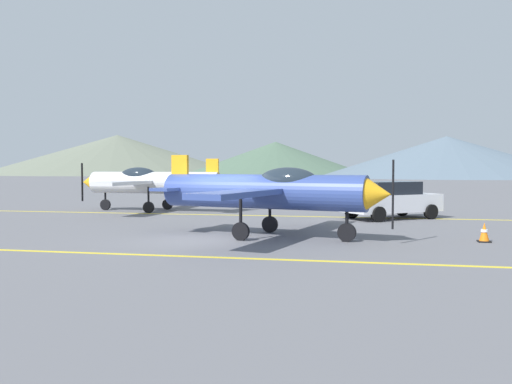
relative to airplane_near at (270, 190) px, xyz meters
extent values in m
plane|color=slate|center=(-1.85, -0.88, -1.49)|extent=(400.00, 400.00, 0.00)
cube|color=yellow|center=(-1.85, -4.07, -1.49)|extent=(80.00, 0.16, 0.01)
cube|color=yellow|center=(-1.85, 7.36, -1.49)|extent=(80.00, 0.16, 0.01)
cylinder|color=#33478C|center=(-0.29, 0.07, -0.04)|extent=(6.88, 2.70, 1.10)
cone|color=#F2A519|center=(3.36, -0.83, -0.04)|extent=(0.90, 1.08, 0.94)
cube|color=black|center=(3.75, -0.92, -0.04)|extent=(0.07, 0.13, 2.00)
ellipsoid|color=#1E2833|center=(0.59, -0.14, 0.29)|extent=(2.16, 1.35, 0.90)
cube|color=#33478C|center=(0.10, -0.02, 0.01)|extent=(3.18, 8.82, 0.16)
cube|color=#33478C|center=(-3.30, 0.81, 0.01)|extent=(1.30, 2.70, 0.10)
cube|color=#F2A519|center=(-3.30, 0.81, 0.56)|extent=(0.64, 0.27, 1.20)
cylinder|color=black|center=(2.44, -0.60, -0.71)|extent=(0.10, 0.10, 1.01)
cylinder|color=black|center=(2.44, -0.60, -1.21)|extent=(0.57, 0.25, 0.56)
cylinder|color=black|center=(-0.75, -0.95, -0.71)|extent=(0.10, 0.10, 1.01)
cylinder|color=black|center=(-0.75, -0.95, -1.21)|extent=(0.57, 0.25, 0.56)
cylinder|color=black|center=(-0.22, 1.19, -0.71)|extent=(0.10, 0.10, 1.01)
cylinder|color=black|center=(-0.22, 1.19, -1.21)|extent=(0.57, 0.25, 0.56)
cylinder|color=silver|center=(-7.49, 8.75, -0.04)|extent=(6.87, 1.51, 1.10)
cone|color=#F2A519|center=(-11.24, 8.98, -0.04)|extent=(0.76, 0.98, 0.94)
cube|color=black|center=(-11.64, 9.00, -0.04)|extent=(0.05, 0.12, 2.00)
ellipsoid|color=#1E2833|center=(-8.39, 8.81, 0.29)|extent=(2.05, 1.02, 0.90)
cube|color=silver|center=(-7.89, 8.78, 0.01)|extent=(1.63, 8.87, 0.16)
cube|color=silver|center=(-4.39, 8.57, 0.01)|extent=(0.86, 2.64, 0.10)
cube|color=#F2A519|center=(-4.39, 8.57, 0.56)|extent=(0.64, 0.16, 1.20)
cylinder|color=black|center=(-10.29, 8.92, -0.71)|extent=(0.10, 0.10, 1.01)
cylinder|color=black|center=(-10.29, 8.92, -1.21)|extent=(0.57, 0.15, 0.56)
cylinder|color=black|center=(-7.22, 9.84, -0.71)|extent=(0.10, 0.10, 1.01)
cylinder|color=black|center=(-7.22, 9.84, -1.21)|extent=(0.57, 0.15, 0.56)
cylinder|color=black|center=(-7.35, 7.64, -0.71)|extent=(0.10, 0.10, 1.01)
cylinder|color=black|center=(-7.35, 7.64, -1.21)|extent=(0.57, 0.15, 0.56)
cube|color=white|center=(4.09, 7.08, -0.80)|extent=(4.50, 4.05, 0.75)
cube|color=black|center=(3.97, 6.99, -0.15)|extent=(2.87, 2.72, 0.55)
cylinder|color=black|center=(5.76, 7.24, -1.17)|extent=(0.64, 0.57, 0.64)
cylinder|color=black|center=(4.66, 8.66, -1.17)|extent=(0.64, 0.57, 0.64)
cylinder|color=black|center=(3.52, 5.50, -1.17)|extent=(0.64, 0.57, 0.64)
cylinder|color=black|center=(2.42, 6.93, -1.17)|extent=(0.64, 0.57, 0.64)
cube|color=black|center=(6.46, 0.16, -1.47)|extent=(0.36, 0.36, 0.04)
cone|color=orange|center=(6.46, 0.16, -1.18)|extent=(0.29, 0.29, 0.55)
cylinder|color=white|center=(6.46, 0.16, -1.15)|extent=(0.20, 0.20, 0.08)
cone|color=slate|center=(-75.19, 143.62, 4.81)|extent=(82.54, 82.54, 12.62)
cone|color=#4C6651|center=(-21.35, 130.41, 3.16)|extent=(52.30, 52.30, 9.32)
cone|color=slate|center=(21.14, 110.66, 3.14)|extent=(58.10, 58.10, 9.27)
camera|label=1|loc=(2.93, -16.74, 0.74)|focal=37.51mm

